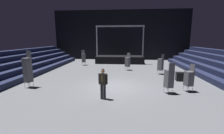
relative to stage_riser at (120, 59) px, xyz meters
name	(u,v)px	position (x,y,z in m)	size (l,w,h in m)	color
ground_plane	(115,87)	(0.00, -11.12, -0.63)	(22.00, 30.00, 0.10)	#515459
arena_end_wall	(121,35)	(0.00, 3.88, 3.42)	(22.00, 0.30, 8.00)	black
bleacher_bank_left	(5,67)	(-9.12, -10.12, 0.55)	(3.75, 24.00, 2.25)	#191E38
stage_riser	(120,59)	(0.00, 0.00, 0.00)	(6.66, 2.81, 5.13)	black
man_with_tie	(103,82)	(-0.49, -13.52, 0.43)	(0.57, 0.35, 1.77)	black
chair_stack_front_left	(84,58)	(-4.64, -2.41, 0.41)	(0.59, 0.59, 1.96)	#B2B5BA
chair_stack_front_right	(189,78)	(4.82, -11.80, 0.33)	(0.55, 0.55, 1.79)	#B2B5BA
chair_stack_mid_left	(28,70)	(-5.97, -11.86, 0.70)	(0.55, 0.55, 2.56)	#B2B5BA
chair_stack_mid_right	(161,64)	(4.15, -6.89, 0.41)	(0.62, 0.62, 1.96)	#B2B5BA
chair_stack_mid_centre	(128,62)	(1.02, -5.19, 0.37)	(0.61, 0.61, 1.88)	#B2B5BA
chair_stack_rear_left	(169,78)	(3.44, -12.25, 0.41)	(0.57, 0.57, 1.96)	#B2B5BA
equipment_road_case	(182,77)	(5.36, -9.16, -0.23)	(0.90, 0.60, 0.69)	black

